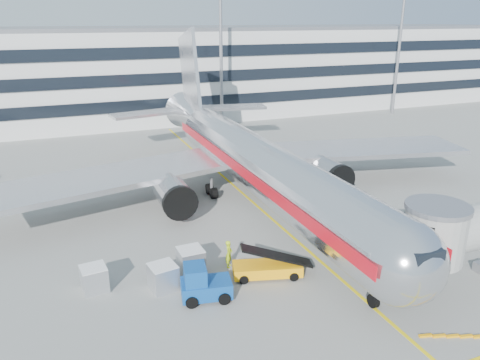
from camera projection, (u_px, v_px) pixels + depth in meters
name	position (u px, v px, depth m)	size (l,w,h in m)	color
ground	(309.00, 251.00, 36.26)	(180.00, 180.00, 0.00)	gray
lead_in_line	(257.00, 205.00, 45.02)	(0.25, 70.00, 0.01)	yellow
main_jet	(250.00, 159.00, 45.13)	(50.95, 48.70, 16.06)	silver
terminal	(150.00, 72.00, 84.46)	(150.00, 24.25, 15.60)	silver
light_mast_centre	(221.00, 33.00, 70.98)	(2.40, 1.20, 25.45)	gray
light_mast_east	(401.00, 31.00, 82.96)	(2.40, 1.20, 25.45)	gray
belt_loader	(267.00, 268.00, 32.50)	(5.13, 2.95, 2.40)	#FFA60A
baggage_tug	(203.00, 284.00, 29.79)	(3.48, 2.54, 2.39)	navy
cargo_container_left	(163.00, 277.00, 30.91)	(1.93, 1.93, 1.78)	#A8AAAF
cargo_container_right	(94.00, 279.00, 30.79)	(1.77, 1.77, 1.71)	#A8AAAF
cargo_container_front	(191.00, 261.00, 32.97)	(1.76, 1.76, 1.81)	#A8AAAF
ramp_worker	(229.00, 254.00, 33.65)	(0.75, 0.49, 2.06)	#B3D516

